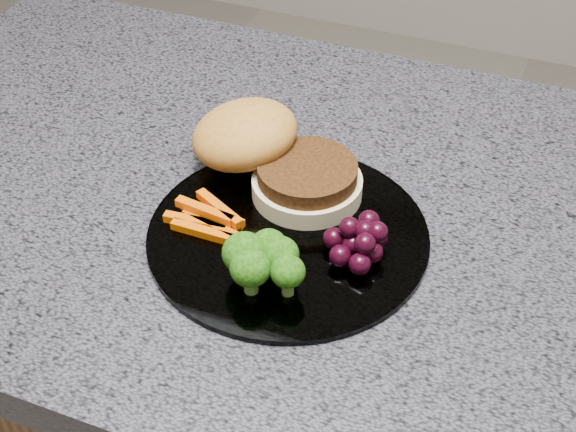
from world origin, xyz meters
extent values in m
cube|color=#504F5A|center=(0.00, 0.00, 0.88)|extent=(1.20, 0.60, 0.04)
cylinder|color=white|center=(-0.08, -0.06, 0.90)|extent=(0.26, 0.26, 0.01)
cylinder|color=beige|center=(-0.08, 0.00, 0.92)|extent=(0.12, 0.12, 0.02)
cylinder|color=#46250D|center=(-0.08, 0.00, 0.93)|extent=(0.10, 0.10, 0.02)
ellipsoid|color=#BA792E|center=(-0.16, 0.02, 0.94)|extent=(0.12, 0.12, 0.06)
cube|color=#D85803|center=(-0.15, -0.07, 0.91)|extent=(0.06, 0.01, 0.01)
cube|color=#D85803|center=(-0.15, -0.08, 0.91)|extent=(0.06, 0.02, 0.01)
cube|color=#D85803|center=(-0.16, -0.08, 0.91)|extent=(0.06, 0.01, 0.01)
cube|color=#D85803|center=(-0.15, -0.06, 0.92)|extent=(0.06, 0.04, 0.01)
cube|color=#D85803|center=(-0.16, -0.07, 0.92)|extent=(0.06, 0.02, 0.01)
cube|color=#D85803|center=(-0.15, -0.09, 0.91)|extent=(0.06, 0.01, 0.01)
cylinder|color=#598430|center=(-0.09, -0.12, 0.91)|extent=(0.01, 0.01, 0.02)
ellipsoid|color=#163D08|center=(-0.09, -0.12, 0.93)|extent=(0.04, 0.04, 0.03)
cylinder|color=#598430|center=(-0.07, -0.11, 0.91)|extent=(0.01, 0.01, 0.02)
ellipsoid|color=#163D08|center=(-0.07, -0.11, 0.93)|extent=(0.03, 0.03, 0.03)
cylinder|color=#598430|center=(-0.08, -0.14, 0.91)|extent=(0.01, 0.01, 0.02)
ellipsoid|color=#163D08|center=(-0.08, -0.14, 0.93)|extent=(0.04, 0.04, 0.03)
cylinder|color=#598430|center=(-0.05, -0.13, 0.91)|extent=(0.01, 0.01, 0.02)
ellipsoid|color=#163D08|center=(-0.05, -0.13, 0.93)|extent=(0.03, 0.03, 0.03)
cylinder|color=#598430|center=(-0.08, -0.11, 0.91)|extent=(0.01, 0.01, 0.02)
ellipsoid|color=#163D08|center=(-0.08, -0.11, 0.93)|extent=(0.03, 0.03, 0.03)
sphere|color=black|center=(-0.02, -0.06, 0.92)|extent=(0.02, 0.02, 0.02)
sphere|color=black|center=(0.00, -0.07, 0.92)|extent=(0.02, 0.02, 0.02)
sphere|color=black|center=(0.00, -0.05, 0.92)|extent=(0.02, 0.02, 0.02)
sphere|color=black|center=(-0.02, -0.04, 0.92)|extent=(0.02, 0.02, 0.02)
sphere|color=black|center=(-0.03, -0.06, 0.92)|extent=(0.02, 0.02, 0.02)
sphere|color=black|center=(-0.02, -0.08, 0.92)|extent=(0.02, 0.02, 0.02)
sphere|color=black|center=(0.00, -0.08, 0.92)|extent=(0.02, 0.02, 0.02)
sphere|color=black|center=(-0.01, -0.06, 0.93)|extent=(0.02, 0.02, 0.02)
sphere|color=black|center=(-0.02, -0.06, 0.93)|extent=(0.02, 0.02, 0.02)
sphere|color=black|center=(0.00, -0.07, 0.93)|extent=(0.02, 0.02, 0.02)
sphere|color=black|center=(-0.01, -0.04, 0.93)|extent=(0.02, 0.02, 0.02)
sphere|color=black|center=(0.00, -0.05, 0.93)|extent=(0.02, 0.02, 0.02)
camera|label=1|loc=(0.12, -0.57, 1.40)|focal=50.00mm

